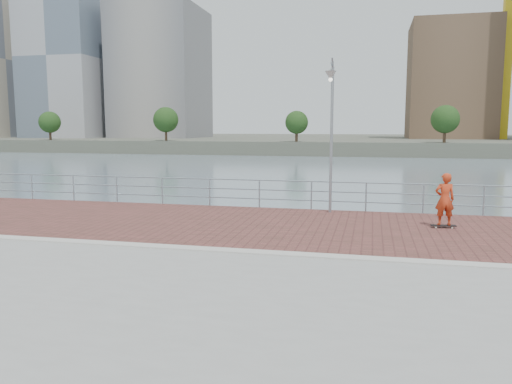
# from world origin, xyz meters

# --- Properties ---
(water) EXTENTS (400.00, 400.00, 0.00)m
(water) POSITION_xyz_m (0.00, 0.00, -2.00)
(water) COLOR slate
(water) RESTS_ON ground
(brick_lane) EXTENTS (40.00, 6.80, 0.02)m
(brick_lane) POSITION_xyz_m (0.00, 3.60, 0.01)
(brick_lane) COLOR brown
(brick_lane) RESTS_ON seawall
(curb) EXTENTS (40.00, 0.40, 0.06)m
(curb) POSITION_xyz_m (0.00, 0.00, 0.03)
(curb) COLOR #B7B5AD
(curb) RESTS_ON seawall
(far_shore) EXTENTS (320.00, 95.00, 2.50)m
(far_shore) POSITION_xyz_m (0.00, 122.50, -0.75)
(far_shore) COLOR #4C5142
(far_shore) RESTS_ON ground
(guardrail) EXTENTS (39.06, 0.06, 1.13)m
(guardrail) POSITION_xyz_m (0.00, 7.00, 0.69)
(guardrail) COLOR #8C9EA8
(guardrail) RESTS_ON brick_lane
(street_lamp) EXTENTS (0.39, 1.13, 5.35)m
(street_lamp) POSITION_xyz_m (1.79, 6.11, 3.80)
(street_lamp) COLOR gray
(street_lamp) RESTS_ON brick_lane
(skateboard) EXTENTS (0.79, 0.30, 0.09)m
(skateboard) POSITION_xyz_m (5.51, 4.39, 0.09)
(skateboard) COLOR black
(skateboard) RESTS_ON brick_lane
(skateboarder) EXTENTS (0.65, 0.48, 1.65)m
(skateboarder) POSITION_xyz_m (5.51, 4.39, 0.93)
(skateboarder) COLOR red
(skateboarder) RESTS_ON skateboard
(shoreline_trees) EXTENTS (144.61, 4.94, 6.59)m
(shoreline_trees) POSITION_xyz_m (10.27, 77.00, 4.30)
(shoreline_trees) COLOR #473323
(shoreline_trees) RESTS_ON far_shore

